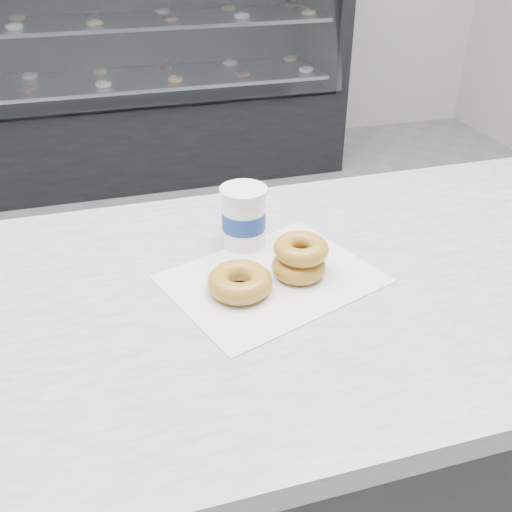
{
  "coord_description": "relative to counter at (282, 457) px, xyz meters",
  "views": [
    {
      "loc": [
        -0.28,
        -1.36,
        1.45
      ],
      "look_at": [
        -0.04,
        -0.55,
        0.93
      ],
      "focal_mm": 40.0,
      "sensor_mm": 36.0,
      "label": 1
    }
  ],
  "objects": [
    {
      "name": "ground",
      "position": [
        0.0,
        0.6,
        -0.45
      ],
      "size": [
        5.0,
        5.0,
        0.0
      ],
      "primitive_type": "plane",
      "color": "gray",
      "rests_on": "ground"
    },
    {
      "name": "counter",
      "position": [
        0.0,
        0.0,
        0.0
      ],
      "size": [
        3.06,
        0.76,
        0.9
      ],
      "color": "#333335",
      "rests_on": "ground"
    },
    {
      "name": "display_case",
      "position": [
        0.0,
        2.72,
        0.04
      ],
      "size": [
        2.4,
        0.74,
        1.25
      ],
      "color": "black",
      "rests_on": "ground"
    },
    {
      "name": "wax_paper",
      "position": [
        -0.02,
        0.02,
        0.45
      ],
      "size": [
        0.41,
        0.36,
        0.0
      ],
      "primitive_type": "cube",
      "rotation": [
        0.0,
        0.0,
        0.34
      ],
      "color": "silver",
      "rests_on": "counter"
    },
    {
      "name": "donut_single",
      "position": [
        -0.09,
        -0.0,
        0.47
      ],
      "size": [
        0.14,
        0.14,
        0.04
      ],
      "primitive_type": "torus",
      "rotation": [
        0.0,
        0.0,
        0.41
      ],
      "color": "#B48D31",
      "rests_on": "wax_paper"
    },
    {
      "name": "donut_stack",
      "position": [
        0.03,
        0.02,
        0.48
      ],
      "size": [
        0.13,
        0.13,
        0.07
      ],
      "color": "#B48D31",
      "rests_on": "wax_paper"
    },
    {
      "name": "coffee_cup",
      "position": [
        -0.04,
        0.15,
        0.51
      ],
      "size": [
        0.1,
        0.1,
        0.12
      ],
      "rotation": [
        0.0,
        0.0,
        0.23
      ],
      "color": "white",
      "rests_on": "counter"
    }
  ]
}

